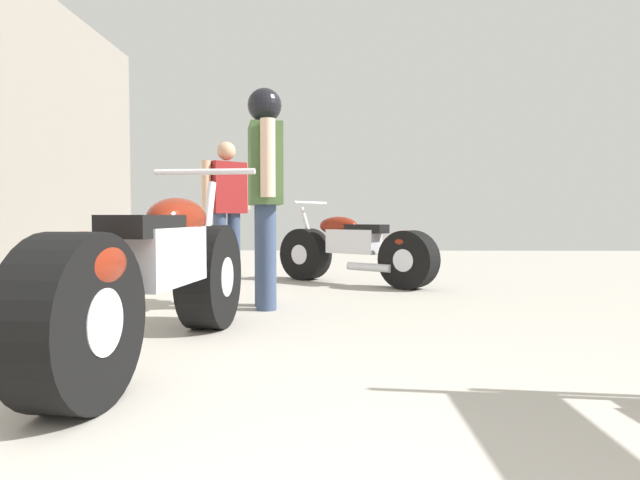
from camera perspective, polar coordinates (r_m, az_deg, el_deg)
name	(u,v)px	position (r m, az deg, el deg)	size (l,w,h in m)	color
ground_plane	(325,322)	(3.89, 0.51, -8.61)	(16.05, 16.05, 0.00)	#A8A399
motorcycle_maroon_cruiser	(157,276)	(2.95, -16.71, -3.67)	(0.68, 2.27, 1.06)	black
motorcycle_black_naked	(356,250)	(6.01, 3.81, -1.06)	(1.72, 1.37, 0.92)	black
mechanic_in_blue	(227,202)	(6.51, -9.73, 3.94)	(0.54, 0.52, 1.62)	#384766
mechanic_with_helmet	(265,177)	(4.47, -5.78, 6.56)	(0.34, 0.70, 1.78)	#384766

